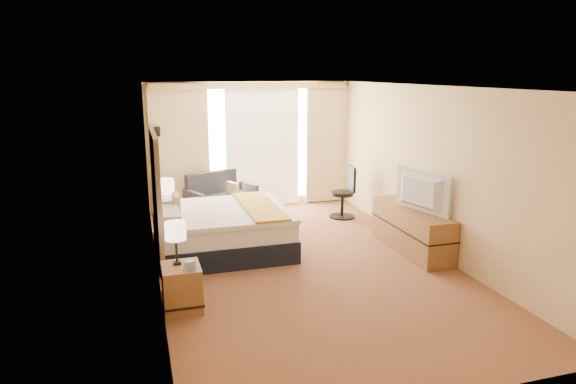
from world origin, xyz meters
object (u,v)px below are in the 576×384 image
object	(u,v)px
nightstand_right	(168,228)
floor_lamp	(157,153)
lamp_left	(175,232)
bed	(222,229)
television	(417,192)
loveseat	(221,201)
media_dresser	(411,230)
desk_chair	(345,195)
lamp_right	(166,186)
nightstand_left	(182,288)

from	to	relation	value
nightstand_right	floor_lamp	distance (m)	2.09
nightstand_right	lamp_left	size ratio (longest dim) A/B	1.04
bed	television	distance (m)	3.10
television	loveseat	bearing A→B (deg)	23.57
floor_lamp	bed	bearing A→B (deg)	-71.09
media_dresser	loveseat	size ratio (longest dim) A/B	1.19
nightstand_right	lamp_left	xyz separation A→B (m)	(-0.04, -2.43, 0.68)
desk_chair	lamp_left	bearing A→B (deg)	-132.92
lamp_left	television	bearing A→B (deg)	12.03
lamp_left	lamp_right	world-z (taller)	lamp_right
nightstand_right	television	bearing A→B (deg)	-24.20
media_dresser	desk_chair	distance (m)	2.11
television	lamp_right	bearing A→B (deg)	50.75
desk_chair	television	world-z (taller)	television
nightstand_left	lamp_right	bearing A→B (deg)	89.66
loveseat	lamp_right	size ratio (longest dim) A/B	2.79
desk_chair	television	xyz separation A→B (m)	(0.21, -2.28, 0.56)
nightstand_left	lamp_left	bearing A→B (deg)	115.91
loveseat	desk_chair	bearing A→B (deg)	-46.41
loveseat	floor_lamp	world-z (taller)	floor_lamp
nightstand_right	bed	world-z (taller)	bed
television	desk_chair	bearing A→B (deg)	-9.07
lamp_right	television	distance (m)	4.01
nightstand_left	desk_chair	world-z (taller)	desk_chair
nightstand_right	nightstand_left	bearing A→B (deg)	-90.00
nightstand_right	loveseat	size ratio (longest dim) A/B	0.36
television	lamp_left	bearing A→B (deg)	87.73
nightstand_left	lamp_right	xyz separation A→B (m)	(0.02, 2.55, 0.70)
nightstand_right	lamp_right	world-z (taller)	lamp_right
media_dresser	lamp_right	bearing A→B (deg)	157.83
lamp_left	lamp_right	distance (m)	2.48
desk_chair	lamp_right	xyz separation A→B (m)	(-3.43, -0.59, 0.52)
loveseat	desk_chair	world-z (taller)	desk_chair
loveseat	lamp_left	xyz separation A→B (m)	(-1.18, -4.01, 0.68)
loveseat	desk_chair	size ratio (longest dim) A/B	1.49
floor_lamp	lamp_right	xyz separation A→B (m)	(0.05, -1.80, -0.28)
nightstand_right	floor_lamp	xyz separation A→B (m)	(-0.03, 1.85, 0.97)
desk_chair	lamp_right	world-z (taller)	lamp_right
desk_chair	lamp_left	xyz separation A→B (m)	(-3.48, -3.07, 0.51)
nightstand_right	television	world-z (taller)	television
media_dresser	desk_chair	world-z (taller)	desk_chair
nightstand_right	floor_lamp	size ratio (longest dim) A/B	0.31
bed	lamp_left	world-z (taller)	lamp_left
floor_lamp	lamp_right	bearing A→B (deg)	-88.56
media_dresser	lamp_right	xyz separation A→B (m)	(-3.68, 1.50, 0.62)
nightstand_left	lamp_left	distance (m)	0.69
media_dresser	loveseat	world-z (taller)	loveseat
floor_lamp	lamp_left	xyz separation A→B (m)	(-0.01, -4.28, -0.29)
nightstand_right	media_dresser	xyz separation A→B (m)	(3.70, -1.45, 0.07)
floor_lamp	lamp_right	world-z (taller)	floor_lamp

